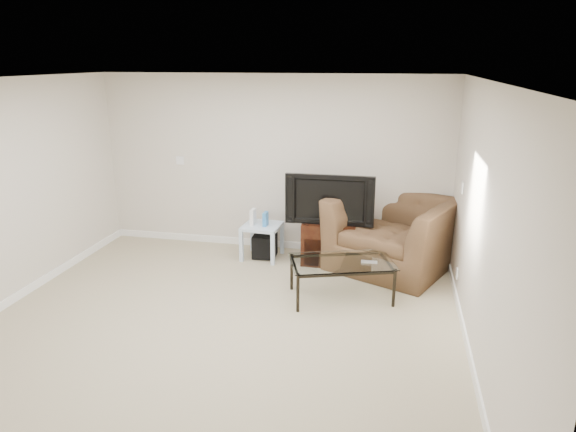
% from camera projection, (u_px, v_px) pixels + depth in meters
% --- Properties ---
extents(floor, '(5.00, 5.00, 0.00)m').
position_uv_depth(floor, '(217.00, 329.00, 5.32)').
color(floor, tan).
rests_on(floor, ground).
extents(ceiling, '(5.00, 5.00, 0.00)m').
position_uv_depth(ceiling, '(206.00, 80.00, 4.59)').
color(ceiling, white).
rests_on(ceiling, ground).
extents(wall_back, '(5.00, 0.02, 2.50)m').
position_uv_depth(wall_back, '(273.00, 164.00, 7.29)').
color(wall_back, silver).
rests_on(wall_back, ground).
extents(wall_right, '(0.02, 5.00, 2.50)m').
position_uv_depth(wall_right, '(484.00, 231.00, 4.46)').
color(wall_right, silver).
rests_on(wall_right, ground).
extents(plate_back, '(0.12, 0.02, 0.12)m').
position_uv_depth(plate_back, '(180.00, 160.00, 7.56)').
color(plate_back, white).
rests_on(plate_back, wall_back).
extents(plate_right_switch, '(0.02, 0.09, 0.13)m').
position_uv_depth(plate_right_switch, '(462.00, 188.00, 5.96)').
color(plate_right_switch, white).
rests_on(plate_right_switch, wall_right).
extents(plate_right_outlet, '(0.02, 0.08, 0.12)m').
position_uv_depth(plate_right_outlet, '(457.00, 273.00, 5.96)').
color(plate_right_outlet, white).
rests_on(plate_right_outlet, wall_right).
extents(tv_stand, '(0.71, 0.50, 0.59)m').
position_uv_depth(tv_stand, '(330.00, 242.00, 6.97)').
color(tv_stand, black).
rests_on(tv_stand, floor).
extents(dvd_player, '(0.39, 0.27, 0.05)m').
position_uv_depth(dvd_player, '(330.00, 229.00, 6.88)').
color(dvd_player, black).
rests_on(dvd_player, tv_stand).
extents(television, '(1.08, 0.23, 0.67)m').
position_uv_depth(television, '(330.00, 198.00, 6.76)').
color(television, black).
rests_on(television, tv_stand).
extents(side_table, '(0.53, 0.53, 0.48)m').
position_uv_depth(side_table, '(262.00, 241.00, 7.18)').
color(side_table, silver).
rests_on(side_table, floor).
extents(subwoofer, '(0.33, 0.33, 0.31)m').
position_uv_depth(subwoofer, '(265.00, 246.00, 7.21)').
color(subwoofer, black).
rests_on(subwoofer, floor).
extents(game_console, '(0.05, 0.16, 0.22)m').
position_uv_depth(game_console, '(253.00, 217.00, 7.09)').
color(game_console, white).
rests_on(game_console, side_table).
extents(game_case, '(0.05, 0.14, 0.19)m').
position_uv_depth(game_case, '(265.00, 219.00, 7.04)').
color(game_case, '#337FCC').
rests_on(game_case, side_table).
extents(recliner, '(1.74, 1.48, 1.29)m').
position_uv_depth(recliner, '(392.00, 222.00, 6.71)').
color(recliner, brown).
rests_on(recliner, floor).
extents(coffee_table, '(1.32, 1.00, 0.46)m').
position_uv_depth(coffee_table, '(341.00, 280.00, 5.96)').
color(coffee_table, black).
rests_on(coffee_table, floor).
extents(remote, '(0.18, 0.06, 0.02)m').
position_uv_depth(remote, '(369.00, 262.00, 5.84)').
color(remote, '#B2B2B7').
rests_on(remote, coffee_table).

